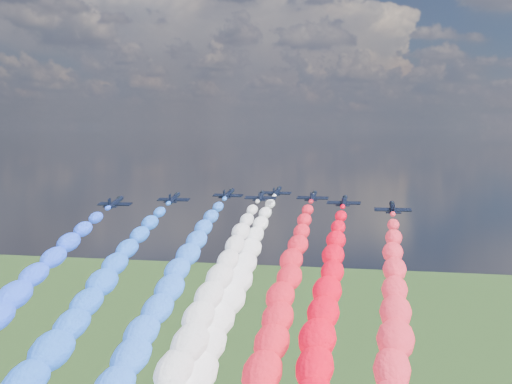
# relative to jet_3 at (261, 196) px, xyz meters

# --- Properties ---
(jet_0) EXTENTS (8.59, 11.57, 4.31)m
(jet_0) POSITION_rel_jet_3_xyz_m (-32.11, -21.04, 0.00)
(jet_0) COLOR black
(trail_0) EXTENTS (7.23, 96.13, 35.06)m
(trail_0) POSITION_rel_jet_3_xyz_m (-32.11, -70.11, -14.72)
(trail_0) COLOR #244FFF
(jet_1) EXTENTS (8.75, 11.68, 4.31)m
(jet_1) POSITION_rel_jet_3_xyz_m (-21.20, -8.76, 0.00)
(jet_1) COLOR black
(trail_1) EXTENTS (7.23, 96.13, 35.06)m
(trail_1) POSITION_rel_jet_3_xyz_m (-21.20, -57.82, -14.72)
(trail_1) COLOR blue
(jet_2) EXTENTS (8.99, 11.85, 4.31)m
(jet_2) POSITION_rel_jet_3_xyz_m (-9.86, 4.39, 0.00)
(jet_2) COLOR black
(trail_2) EXTENTS (7.23, 96.13, 35.06)m
(trail_2) POSITION_rel_jet_3_xyz_m (-9.86, -44.68, -14.72)
(trail_2) COLOR blue
(jet_3) EXTENTS (8.96, 11.83, 4.31)m
(jet_3) POSITION_rel_jet_3_xyz_m (0.00, 0.00, 0.00)
(jet_3) COLOR black
(trail_3) EXTENTS (7.23, 96.13, 35.06)m
(trail_3) POSITION_rel_jet_3_xyz_m (0.00, -49.07, -14.72)
(trail_3) COLOR silver
(jet_4) EXTENTS (8.91, 11.79, 4.31)m
(jet_4) POSITION_rel_jet_3_xyz_m (2.13, 13.55, 0.00)
(jet_4) COLOR black
(trail_4) EXTENTS (7.23, 96.13, 35.06)m
(trail_4) POSITION_rel_jet_3_xyz_m (2.13, -35.52, -14.72)
(trail_4) COLOR white
(jet_5) EXTENTS (8.61, 11.58, 4.31)m
(jet_5) POSITION_rel_jet_3_xyz_m (13.63, 2.33, 0.00)
(jet_5) COLOR black
(trail_5) EXTENTS (7.23, 96.13, 35.06)m
(trail_5) POSITION_rel_jet_3_xyz_m (13.63, -46.74, -14.72)
(trail_5) COLOR red
(jet_6) EXTENTS (8.48, 11.49, 4.31)m
(jet_6) POSITION_rel_jet_3_xyz_m (22.42, -7.83, 0.00)
(jet_6) COLOR black
(trail_6) EXTENTS (7.23, 96.13, 35.06)m
(trail_6) POSITION_rel_jet_3_xyz_m (22.42, -56.90, -14.72)
(trail_6) COLOR #FA021C
(jet_7) EXTENTS (8.80, 11.71, 4.31)m
(jet_7) POSITION_rel_jet_3_xyz_m (34.16, -19.54, 0.00)
(jet_7) COLOR black
(trail_7) EXTENTS (7.23, 96.13, 35.06)m
(trail_7) POSITION_rel_jet_3_xyz_m (34.16, -68.61, -14.72)
(trail_7) COLOR #FA2A3F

